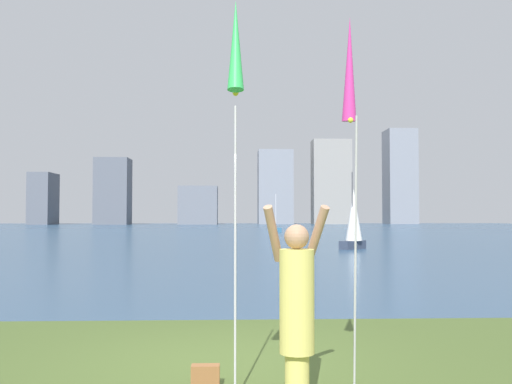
{
  "coord_description": "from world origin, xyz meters",
  "views": [
    {
      "loc": [
        0.16,
        -7.26,
        1.85
      ],
      "look_at": [
        0.68,
        5.79,
        2.37
      ],
      "focal_mm": 40.19,
      "sensor_mm": 36.0,
      "label": 1
    }
  ],
  "objects_px": {
    "kite_flag_left": "(236,60)",
    "kite_flag_right": "(350,79)",
    "sailboat_4": "(354,220)",
    "sailboat_7": "(276,230)",
    "person": "(297,302)",
    "bag": "(205,376)"
  },
  "relations": [
    {
      "from": "kite_flag_left",
      "to": "kite_flag_right",
      "type": "height_order",
      "value": "kite_flag_right"
    },
    {
      "from": "kite_flag_left",
      "to": "kite_flag_right",
      "type": "xyz_separation_m",
      "value": [
        1.26,
        0.66,
        -0.02
      ]
    },
    {
      "from": "kite_flag_right",
      "to": "person",
      "type": "bearing_deg",
      "value": -152.32
    },
    {
      "from": "sailboat_4",
      "to": "sailboat_7",
      "type": "distance_m",
      "value": 31.01
    },
    {
      "from": "person",
      "to": "bag",
      "type": "relative_size",
      "value": 6.4
    },
    {
      "from": "sailboat_4",
      "to": "sailboat_7",
      "type": "relative_size",
      "value": 1.02
    },
    {
      "from": "kite_flag_left",
      "to": "sailboat_4",
      "type": "xyz_separation_m",
      "value": [
        6.54,
        25.48,
        -1.79
      ]
    },
    {
      "from": "bag",
      "to": "person",
      "type": "bearing_deg",
      "value": -21.53
    },
    {
      "from": "person",
      "to": "sailboat_4",
      "type": "bearing_deg",
      "value": 85.23
    },
    {
      "from": "bag",
      "to": "kite_flag_left",
      "type": "bearing_deg",
      "value": -65.6
    },
    {
      "from": "sailboat_7",
      "to": "kite_flag_right",
      "type": "bearing_deg",
      "value": -93.4
    },
    {
      "from": "person",
      "to": "sailboat_7",
      "type": "xyz_separation_m",
      "value": [
        3.94,
        56.08,
        -0.69
      ]
    },
    {
      "from": "kite_flag_right",
      "to": "sailboat_4",
      "type": "height_order",
      "value": "sailboat_4"
    },
    {
      "from": "person",
      "to": "bag",
      "type": "distance_m",
      "value": 1.32
    },
    {
      "from": "kite_flag_left",
      "to": "kite_flag_right",
      "type": "bearing_deg",
      "value": 27.53
    },
    {
      "from": "kite_flag_right",
      "to": "sailboat_4",
      "type": "distance_m",
      "value": 25.44
    },
    {
      "from": "kite_flag_right",
      "to": "sailboat_7",
      "type": "height_order",
      "value": "sailboat_7"
    },
    {
      "from": "bag",
      "to": "sailboat_7",
      "type": "height_order",
      "value": "sailboat_7"
    },
    {
      "from": "kite_flag_left",
      "to": "sailboat_7",
      "type": "height_order",
      "value": "sailboat_7"
    },
    {
      "from": "sailboat_4",
      "to": "sailboat_7",
      "type": "height_order",
      "value": "sailboat_4"
    },
    {
      "from": "person",
      "to": "kite_flag_right",
      "type": "bearing_deg",
      "value": 36.12
    },
    {
      "from": "kite_flag_left",
      "to": "sailboat_7",
      "type": "bearing_deg",
      "value": 85.37
    }
  ]
}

